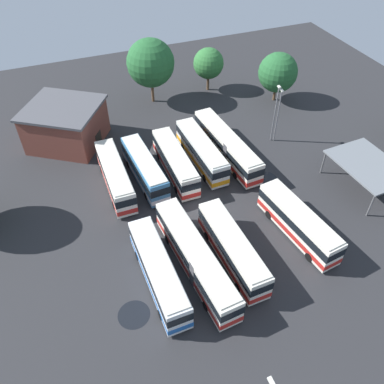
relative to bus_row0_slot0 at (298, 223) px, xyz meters
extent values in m
plane|color=#28282B|center=(7.41, 8.54, -1.90)|extent=(94.02, 94.02, 0.00)
cube|color=silver|center=(-0.01, 0.00, -0.02)|extent=(11.47, 3.82, 3.17)
cube|color=beige|center=(-0.01, 0.00, 1.63)|extent=(11.00, 3.57, 0.14)
cube|color=black|center=(-0.01, 0.00, 0.49)|extent=(11.53, 3.86, 1.01)
cube|color=red|center=(-0.01, 0.00, -0.91)|extent=(11.53, 3.86, 0.63)
cube|color=black|center=(5.59, 0.71, 0.59)|extent=(0.31, 1.98, 1.17)
cylinder|color=black|center=(3.32, 1.54, -1.40)|extent=(1.03, 0.42, 1.00)
cylinder|color=black|center=(3.60, -0.67, -1.40)|extent=(1.03, 0.42, 1.00)
cylinder|color=black|center=(-3.61, 0.67, -1.40)|extent=(1.03, 0.42, 1.00)
cylinder|color=black|center=(-3.33, -1.55, -1.40)|extent=(1.03, 0.42, 1.00)
cube|color=silver|center=(-0.61, 8.20, -0.02)|extent=(11.61, 2.83, 3.17)
cube|color=beige|center=(-0.61, 8.20, 1.63)|extent=(11.14, 2.62, 0.14)
cube|color=black|center=(-0.61, 8.20, 0.49)|extent=(11.66, 2.87, 1.01)
cube|color=red|center=(-0.61, 8.20, -0.91)|extent=(11.66, 2.87, 0.63)
cube|color=black|center=(5.16, 8.41, 0.59)|extent=(0.13, 1.99, 1.17)
cylinder|color=black|center=(2.92, 9.44, -1.40)|extent=(1.01, 0.34, 1.00)
cylinder|color=black|center=(3.00, 7.21, -1.40)|extent=(1.01, 0.34, 1.00)
cylinder|color=black|center=(-4.22, 9.19, -1.40)|extent=(1.01, 0.34, 1.00)
cylinder|color=black|center=(-4.14, 6.96, -1.40)|extent=(1.01, 0.34, 1.00)
cube|color=silver|center=(-0.36, 12.17, -0.02)|extent=(14.77, 3.59, 3.17)
cube|color=beige|center=(-0.36, 12.17, 1.63)|extent=(14.17, 3.35, 0.14)
cube|color=black|center=(-0.36, 12.17, 0.49)|extent=(14.85, 3.63, 1.01)
cube|color=red|center=(-0.36, 12.17, -0.91)|extent=(14.85, 3.63, 0.63)
cube|color=black|center=(6.95, 12.76, 0.59)|extent=(0.22, 1.98, 1.17)
cube|color=#47474C|center=(-1.96, 12.04, -0.02)|extent=(1.10, 2.54, 3.04)
cylinder|color=black|center=(4.07, 13.64, -1.40)|extent=(1.02, 0.38, 1.00)
cylinder|color=black|center=(4.25, 11.42, -1.40)|extent=(1.02, 0.38, 1.00)
cylinder|color=black|center=(-4.96, 12.91, -1.40)|extent=(1.02, 0.38, 1.00)
cylinder|color=black|center=(-4.79, 10.69, -1.40)|extent=(1.02, 0.38, 1.00)
cube|color=silver|center=(-0.60, 16.12, -0.02)|extent=(11.86, 2.65, 3.17)
cube|color=beige|center=(-0.60, 16.12, 1.63)|extent=(11.38, 2.45, 0.14)
cube|color=black|center=(-0.60, 16.12, 0.49)|extent=(11.92, 2.69, 1.01)
cube|color=#1E56A8|center=(-0.60, 16.12, -0.91)|extent=(11.92, 2.69, 0.63)
cube|color=black|center=(5.32, 16.24, 0.59)|extent=(0.10, 1.99, 1.17)
cylinder|color=black|center=(3.04, 17.31, -1.40)|extent=(1.01, 0.32, 1.00)
cylinder|color=black|center=(3.09, 15.08, -1.40)|extent=(1.01, 0.32, 1.00)
cylinder|color=black|center=(-4.28, 17.17, -1.40)|extent=(1.01, 0.32, 1.00)
cylinder|color=black|center=(-4.24, 14.94, -1.40)|extent=(1.01, 0.32, 1.00)
cube|color=silver|center=(15.63, 1.28, -0.02)|extent=(14.76, 3.48, 3.17)
cube|color=beige|center=(15.63, 1.28, 1.63)|extent=(14.16, 3.24, 0.14)
cube|color=black|center=(15.63, 1.28, 0.49)|extent=(14.84, 3.52, 1.01)
cube|color=red|center=(15.63, 1.28, -0.91)|extent=(14.84, 3.52, 0.63)
cube|color=black|center=(22.94, 1.81, 0.59)|extent=(0.20, 1.99, 1.17)
cube|color=#47474C|center=(14.02, 1.16, -0.02)|extent=(1.08, 2.53, 3.04)
cylinder|color=black|center=(20.07, 2.72, -1.40)|extent=(1.02, 0.37, 1.00)
cylinder|color=black|center=(20.23, 0.50, -1.40)|extent=(1.02, 0.37, 1.00)
cylinder|color=black|center=(11.03, 2.06, -1.40)|extent=(1.02, 0.37, 1.00)
cylinder|color=black|center=(11.19, -0.16, -1.40)|extent=(1.02, 0.37, 1.00)
cube|color=silver|center=(15.66, 4.94, -0.02)|extent=(11.83, 2.83, 3.17)
cube|color=beige|center=(15.66, 4.94, 1.63)|extent=(11.35, 2.62, 0.14)
cube|color=black|center=(15.66, 4.94, 0.49)|extent=(11.89, 2.87, 1.01)
cube|color=orange|center=(15.66, 4.94, -0.91)|extent=(11.89, 2.87, 0.63)
cube|color=black|center=(21.54, 5.14, 0.59)|extent=(0.13, 1.99, 1.17)
cylinder|color=black|center=(19.26, 6.18, -1.40)|extent=(1.01, 0.33, 1.00)
cylinder|color=black|center=(19.34, 3.95, -1.40)|extent=(1.01, 0.33, 1.00)
cylinder|color=black|center=(11.98, 5.93, -1.40)|extent=(1.01, 0.33, 1.00)
cylinder|color=black|center=(12.06, 3.70, -1.40)|extent=(1.01, 0.33, 1.00)
cube|color=silver|center=(14.77, 8.93, -0.02)|extent=(11.49, 2.47, 3.17)
cube|color=beige|center=(14.77, 8.93, 1.63)|extent=(11.03, 2.28, 0.14)
cube|color=black|center=(14.77, 8.93, 0.49)|extent=(11.54, 2.51, 1.01)
cube|color=red|center=(14.77, 8.93, -0.91)|extent=(11.54, 2.51, 0.63)
cube|color=black|center=(20.52, 8.91, 0.59)|extent=(0.07, 1.99, 1.17)
cylinder|color=black|center=(18.33, 10.03, -1.40)|extent=(1.00, 0.30, 1.00)
cylinder|color=black|center=(18.32, 7.80, -1.40)|extent=(1.00, 0.30, 1.00)
cylinder|color=black|center=(11.22, 10.06, -1.40)|extent=(1.00, 0.30, 1.00)
cylinder|color=black|center=(11.21, 7.84, -1.40)|extent=(1.00, 0.30, 1.00)
cube|color=teal|center=(14.95, 12.96, -0.02)|extent=(11.12, 3.14, 3.17)
cube|color=beige|center=(14.95, 12.96, 1.63)|extent=(10.67, 2.92, 0.14)
cube|color=black|center=(14.95, 12.96, 0.49)|extent=(11.18, 3.18, 1.01)
cube|color=silver|center=(14.95, 12.96, -0.91)|extent=(11.18, 3.18, 0.63)
cube|color=black|center=(20.44, 13.33, 0.59)|extent=(0.19, 1.99, 1.17)
cylinder|color=black|center=(18.28, 14.30, -1.40)|extent=(1.02, 0.37, 1.00)
cylinder|color=black|center=(18.42, 12.08, -1.40)|extent=(1.02, 0.37, 1.00)
cylinder|color=black|center=(11.48, 13.85, -1.40)|extent=(1.02, 0.37, 1.00)
cylinder|color=black|center=(11.63, 11.62, -1.40)|extent=(1.02, 0.37, 1.00)
cube|color=silver|center=(14.93, 16.74, -0.02)|extent=(11.53, 2.45, 3.17)
cube|color=beige|center=(14.93, 16.74, 1.63)|extent=(11.06, 2.25, 0.14)
cube|color=black|center=(14.93, 16.74, 0.49)|extent=(11.58, 2.48, 1.01)
cube|color=red|center=(14.93, 16.74, -0.91)|extent=(11.58, 2.48, 0.63)
cube|color=black|center=(20.70, 16.73, 0.59)|extent=(0.06, 1.99, 1.17)
cylinder|color=black|center=(18.51, 17.85, -1.40)|extent=(1.00, 0.30, 1.00)
cylinder|color=black|center=(18.50, 15.62, -1.40)|extent=(1.00, 0.30, 1.00)
cylinder|color=black|center=(11.36, 17.86, -1.40)|extent=(1.00, 0.30, 1.00)
cylinder|color=black|center=(11.36, 15.64, -1.40)|extent=(1.00, 0.30, 1.00)
cube|color=brown|center=(27.00, 20.76, 0.79)|extent=(12.25, 12.42, 5.39)
cube|color=#4C4C51|center=(27.00, 20.76, 3.67)|extent=(12.98, 13.16, 0.36)
cube|color=black|center=(24.44, 16.93, -0.80)|extent=(1.53, 1.05, 2.20)
cube|color=slate|center=(3.87, -12.09, 1.56)|extent=(9.51, 7.11, 0.20)
cylinder|color=#59595B|center=(7.96, -8.85, -0.22)|extent=(0.20, 0.20, 3.36)
cylinder|color=#59595B|center=(8.31, -14.83, -0.22)|extent=(0.20, 0.20, 3.36)
cylinder|color=#59595B|center=(-0.57, -9.34, -0.22)|extent=(0.20, 0.20, 3.36)
cylinder|color=slate|center=(16.57, -6.77, 2.01)|extent=(0.16, 0.16, 7.82)
cube|color=silver|center=(16.57, -6.77, 6.10)|extent=(0.56, 0.28, 0.20)
cube|color=silver|center=(-15.44, 13.12, 6.15)|extent=(0.56, 0.28, 0.20)
cylinder|color=slate|center=(16.82, -6.42, 2.24)|extent=(0.16, 0.16, 8.29)
cube|color=silver|center=(16.82, -6.42, 6.56)|extent=(0.56, 0.28, 0.20)
cylinder|color=brown|center=(33.58, 6.13, -0.17)|extent=(0.44, 0.44, 3.47)
sphere|color=#235B2D|center=(33.58, 6.13, 4.73)|extent=(7.43, 7.43, 7.43)
cylinder|color=brown|center=(33.89, -3.78, -0.60)|extent=(0.44, 0.44, 2.60)
sphere|color=#2D6B33|center=(33.89, -3.78, 2.83)|extent=(5.02, 5.02, 5.02)
cylinder|color=brown|center=(26.68, -12.61, -0.79)|extent=(0.44, 0.44, 2.23)
sphere|color=#235B2D|center=(26.68, -12.61, 2.96)|extent=(6.20, 6.20, 6.20)
cylinder|color=black|center=(9.48, -1.62, -1.90)|extent=(2.90, 2.90, 0.01)
cylinder|color=black|center=(-3.07, 19.44, -1.90)|extent=(3.05, 3.05, 0.01)
camera|label=1|loc=(-23.02, 21.41, 31.73)|focal=37.11mm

